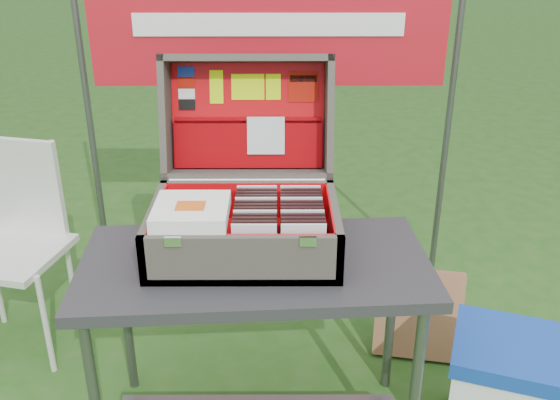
{
  "coord_description": "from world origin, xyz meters",
  "views": [
    {
      "loc": [
        0.04,
        -1.74,
        1.74
      ],
      "look_at": [
        0.05,
        0.1,
        0.9
      ],
      "focal_mm": 40.0,
      "sensor_mm": 36.0,
      "label": 1
    }
  ],
  "objects_px": {
    "table": "(257,348)",
    "cardboard_box": "(418,314)",
    "chair": "(10,256)",
    "cooler": "(518,395)",
    "suitcase": "(244,165)"
  },
  "relations": [
    {
      "from": "table",
      "to": "cardboard_box",
      "type": "height_order",
      "value": "table"
    },
    {
      "from": "table",
      "to": "chair",
      "type": "height_order",
      "value": "chair"
    },
    {
      "from": "cooler",
      "to": "cardboard_box",
      "type": "distance_m",
      "value": 0.57
    },
    {
      "from": "cooler",
      "to": "table",
      "type": "bearing_deg",
      "value": -165.31
    },
    {
      "from": "table",
      "to": "suitcase",
      "type": "bearing_deg",
      "value": 102.38
    },
    {
      "from": "suitcase",
      "to": "cooler",
      "type": "distance_m",
      "value": 1.25
    },
    {
      "from": "suitcase",
      "to": "cardboard_box",
      "type": "height_order",
      "value": "suitcase"
    },
    {
      "from": "suitcase",
      "to": "cardboard_box",
      "type": "bearing_deg",
      "value": 24.43
    },
    {
      "from": "suitcase",
      "to": "chair",
      "type": "bearing_deg",
      "value": 159.92
    },
    {
      "from": "chair",
      "to": "cardboard_box",
      "type": "distance_m",
      "value": 1.73
    },
    {
      "from": "suitcase",
      "to": "chair",
      "type": "distance_m",
      "value": 1.2
    },
    {
      "from": "suitcase",
      "to": "cardboard_box",
      "type": "relative_size",
      "value": 1.61
    },
    {
      "from": "suitcase",
      "to": "chair",
      "type": "xyz_separation_m",
      "value": [
        -1.0,
        0.37,
        -0.55
      ]
    },
    {
      "from": "cooler",
      "to": "chair",
      "type": "distance_m",
      "value": 2.05
    },
    {
      "from": "table",
      "to": "cardboard_box",
      "type": "distance_m",
      "value": 0.82
    }
  ]
}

